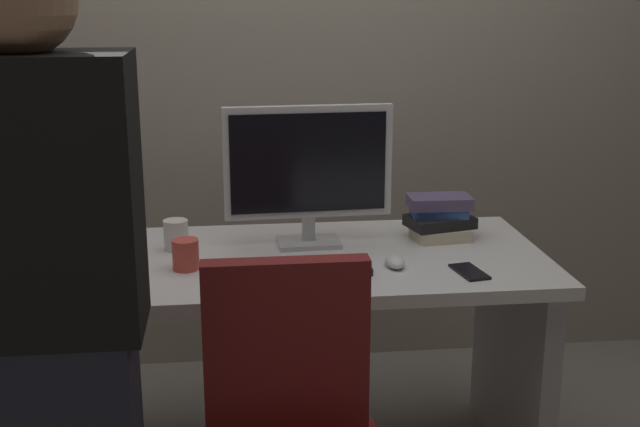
{
  "coord_description": "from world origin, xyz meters",
  "views": [
    {
      "loc": [
        -0.28,
        -2.44,
        1.55
      ],
      "look_at": [
        0.0,
        -0.05,
        0.89
      ],
      "focal_mm": 46.28,
      "sensor_mm": 36.0,
      "label": 1
    }
  ],
  "objects_px": {
    "cup_near_keyboard": "(186,254)",
    "cell_phone": "(469,272)",
    "keyboard": "(298,269)",
    "desk": "(318,323)",
    "cup_by_monitor": "(176,235)",
    "mouse": "(395,261)",
    "monitor": "(308,168)",
    "book_stack": "(440,217)",
    "person_at_desk": "(51,335)"
  },
  "relations": [
    {
      "from": "person_at_desk",
      "to": "keyboard",
      "type": "height_order",
      "value": "person_at_desk"
    },
    {
      "from": "cup_near_keyboard",
      "to": "cell_phone",
      "type": "distance_m",
      "value": 0.84
    },
    {
      "from": "book_stack",
      "to": "person_at_desk",
      "type": "bearing_deg",
      "value": -139.78
    },
    {
      "from": "monitor",
      "to": "cup_by_monitor",
      "type": "relative_size",
      "value": 5.49
    },
    {
      "from": "desk",
      "to": "cell_phone",
      "type": "relative_size",
      "value": 9.92
    },
    {
      "from": "person_at_desk",
      "to": "cup_by_monitor",
      "type": "relative_size",
      "value": 16.65
    },
    {
      "from": "person_at_desk",
      "to": "cell_phone",
      "type": "height_order",
      "value": "person_at_desk"
    },
    {
      "from": "cup_by_monitor",
      "to": "book_stack",
      "type": "bearing_deg",
      "value": 2.02
    },
    {
      "from": "cup_by_monitor",
      "to": "mouse",
      "type": "bearing_deg",
      "value": -20.27
    },
    {
      "from": "desk",
      "to": "monitor",
      "type": "height_order",
      "value": "monitor"
    },
    {
      "from": "mouse",
      "to": "cup_by_monitor",
      "type": "xyz_separation_m",
      "value": [
        -0.66,
        0.24,
        0.03
      ]
    },
    {
      "from": "keyboard",
      "to": "person_at_desk",
      "type": "bearing_deg",
      "value": -133.21
    },
    {
      "from": "person_at_desk",
      "to": "mouse",
      "type": "height_order",
      "value": "person_at_desk"
    },
    {
      "from": "mouse",
      "to": "cup_near_keyboard",
      "type": "height_order",
      "value": "cup_near_keyboard"
    },
    {
      "from": "desk",
      "to": "cup_by_monitor",
      "type": "relative_size",
      "value": 14.52
    },
    {
      "from": "monitor",
      "to": "book_stack",
      "type": "relative_size",
      "value": 2.28
    },
    {
      "from": "cup_by_monitor",
      "to": "cup_near_keyboard",
      "type": "bearing_deg",
      "value": -78.87
    },
    {
      "from": "keyboard",
      "to": "cell_phone",
      "type": "relative_size",
      "value": 2.99
    },
    {
      "from": "cup_near_keyboard",
      "to": "cell_phone",
      "type": "bearing_deg",
      "value": -8.95
    },
    {
      "from": "keyboard",
      "to": "cup_near_keyboard",
      "type": "distance_m",
      "value": 0.34
    },
    {
      "from": "mouse",
      "to": "cup_near_keyboard",
      "type": "xyz_separation_m",
      "value": [
        -0.62,
        0.05,
        0.03
      ]
    },
    {
      "from": "cup_by_monitor",
      "to": "book_stack",
      "type": "relative_size",
      "value": 0.41
    },
    {
      "from": "monitor",
      "to": "cup_by_monitor",
      "type": "height_order",
      "value": "monitor"
    },
    {
      "from": "monitor",
      "to": "book_stack",
      "type": "distance_m",
      "value": 0.48
    },
    {
      "from": "cup_near_keyboard",
      "to": "cell_phone",
      "type": "relative_size",
      "value": 0.64
    },
    {
      "from": "monitor",
      "to": "cell_phone",
      "type": "relative_size",
      "value": 3.76
    },
    {
      "from": "mouse",
      "to": "cup_by_monitor",
      "type": "height_order",
      "value": "cup_by_monitor"
    },
    {
      "from": "monitor",
      "to": "keyboard",
      "type": "bearing_deg",
      "value": -102.82
    },
    {
      "from": "keyboard",
      "to": "cup_by_monitor",
      "type": "height_order",
      "value": "cup_by_monitor"
    },
    {
      "from": "desk",
      "to": "cup_by_monitor",
      "type": "xyz_separation_m",
      "value": [
        -0.44,
        0.11,
        0.28
      ]
    },
    {
      "from": "mouse",
      "to": "cell_phone",
      "type": "bearing_deg",
      "value": -21.01
    },
    {
      "from": "cup_by_monitor",
      "to": "cell_phone",
      "type": "bearing_deg",
      "value": -20.45
    },
    {
      "from": "person_at_desk",
      "to": "book_stack",
      "type": "height_order",
      "value": "person_at_desk"
    },
    {
      "from": "keyboard",
      "to": "cup_by_monitor",
      "type": "relative_size",
      "value": 4.37
    },
    {
      "from": "monitor",
      "to": "keyboard",
      "type": "xyz_separation_m",
      "value": [
        -0.06,
        -0.26,
        -0.25
      ]
    },
    {
      "from": "keyboard",
      "to": "cell_phone",
      "type": "distance_m",
      "value": 0.51
    },
    {
      "from": "cup_near_keyboard",
      "to": "cup_by_monitor",
      "type": "relative_size",
      "value": 0.93
    },
    {
      "from": "person_at_desk",
      "to": "cup_near_keyboard",
      "type": "height_order",
      "value": "person_at_desk"
    },
    {
      "from": "keyboard",
      "to": "cup_near_keyboard",
      "type": "height_order",
      "value": "cup_near_keyboard"
    },
    {
      "from": "book_stack",
      "to": "cell_phone",
      "type": "distance_m",
      "value": 0.36
    },
    {
      "from": "cup_near_keyboard",
      "to": "monitor",
      "type": "bearing_deg",
      "value": 26.81
    },
    {
      "from": "desk",
      "to": "keyboard",
      "type": "distance_m",
      "value": 0.29
    },
    {
      "from": "desk",
      "to": "cell_phone",
      "type": "bearing_deg",
      "value": -26.95
    },
    {
      "from": "monitor",
      "to": "keyboard",
      "type": "distance_m",
      "value": 0.36
    },
    {
      "from": "desk",
      "to": "book_stack",
      "type": "height_order",
      "value": "book_stack"
    },
    {
      "from": "person_at_desk",
      "to": "monitor",
      "type": "xyz_separation_m",
      "value": [
        0.64,
        0.89,
        0.15
      ]
    },
    {
      "from": "cell_phone",
      "to": "monitor",
      "type": "bearing_deg",
      "value": 133.5
    },
    {
      "from": "mouse",
      "to": "person_at_desk",
      "type": "bearing_deg",
      "value": -143.85
    },
    {
      "from": "desk",
      "to": "cup_by_monitor",
      "type": "distance_m",
      "value": 0.54
    },
    {
      "from": "keyboard",
      "to": "mouse",
      "type": "height_order",
      "value": "mouse"
    }
  ]
}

